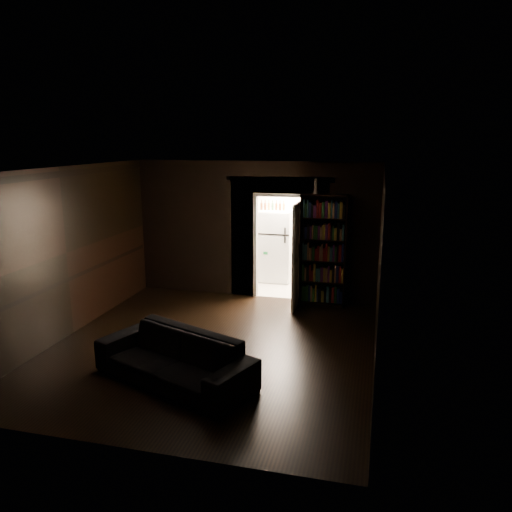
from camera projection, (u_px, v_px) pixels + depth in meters
The scene contains 9 objects.
ground at pixel (212, 347), 7.93m from camera, with size 5.50×5.50×0.00m, color black.
room_walls at pixel (230, 231), 8.55m from camera, with size 5.02×5.61×2.84m.
kitchen_alcove at pixel (288, 231), 11.19m from camera, with size 2.20×1.80×2.60m.
sofa at pixel (174, 351), 6.72m from camera, with size 2.28×0.99×0.88m, color black.
bookshelf at pixel (323, 250), 9.74m from camera, with size 0.90×0.32×2.20m, color black.
refrigerator at pixel (276, 246), 11.50m from camera, with size 0.74×0.68×1.65m, color silver.
door at pixel (297, 256), 9.64m from camera, with size 0.85×0.05×2.05m, color white.
figurine at pixel (316, 186), 9.55m from camera, with size 0.10×0.10×0.29m, color white.
bottles at pixel (273, 205), 11.26m from camera, with size 0.57×0.07×0.23m, color black.
Camera 1 is at (2.46, -6.99, 3.23)m, focal length 35.00 mm.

